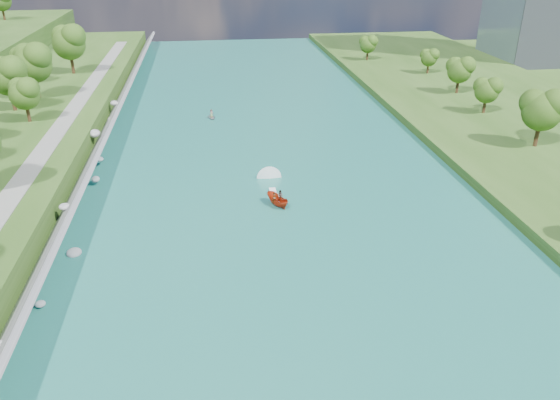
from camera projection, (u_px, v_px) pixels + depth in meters
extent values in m
plane|color=#2D5119|center=(294.00, 258.00, 59.58)|extent=(260.00, 260.00, 0.00)
cube|color=#1B6964|center=(272.00, 183.00, 77.39)|extent=(55.00, 240.00, 0.10)
cube|color=slate|center=(82.00, 182.00, 73.50)|extent=(3.54, 236.00, 4.05)
ellipsoid|color=gray|center=(40.00, 304.00, 51.34)|extent=(1.00, 0.97, 0.62)
ellipsoid|color=gray|center=(74.00, 253.00, 60.15)|extent=(1.68, 1.84, 0.97)
ellipsoid|color=gray|center=(65.00, 207.00, 65.35)|extent=(1.33, 1.38, 0.78)
ellipsoid|color=gray|center=(95.00, 179.00, 76.59)|extent=(1.14, 1.45, 0.82)
ellipsoid|color=gray|center=(99.00, 159.00, 82.97)|extent=(1.29, 1.19, 0.76)
ellipsoid|color=gray|center=(94.00, 133.00, 88.81)|extent=(1.84, 2.39, 1.21)
ellipsoid|color=gray|center=(112.00, 119.00, 99.48)|extent=(1.53, 1.54, 0.91)
ellipsoid|color=gray|center=(114.00, 103.00, 105.89)|extent=(1.49, 1.44, 1.02)
cube|color=gray|center=(28.00, 173.00, 71.93)|extent=(3.00, 200.00, 0.10)
ellipsoid|color=#2A5115|center=(25.00, 96.00, 90.08)|extent=(5.30, 5.30, 8.84)
ellipsoid|color=#2A5115|center=(9.00, 79.00, 95.47)|extent=(6.85, 6.85, 11.42)
ellipsoid|color=#2A5115|center=(33.00, 65.00, 103.00)|extent=(7.40, 7.40, 12.34)
ellipsoid|color=#2A5115|center=(23.00, 62.00, 113.91)|extent=(5.45, 5.45, 9.08)
ellipsoid|color=#2A5115|center=(69.00, 45.00, 121.56)|extent=(7.69, 7.69, 12.81)
ellipsoid|color=#2A5115|center=(542.00, 113.00, 84.71)|extent=(6.53, 6.53, 10.89)
ellipsoid|color=#2A5115|center=(487.00, 92.00, 101.65)|extent=(4.80, 4.80, 8.01)
ellipsoid|color=#2A5115|center=(459.00, 72.00, 114.46)|extent=(5.45, 5.45, 9.09)
ellipsoid|color=#2A5115|center=(429.00, 59.00, 131.68)|extent=(4.21, 4.21, 7.02)
ellipsoid|color=#2A5115|center=(368.00, 45.00, 145.87)|extent=(4.64, 4.64, 7.73)
ellipsoid|color=#2A5115|center=(1.00, 2.00, 161.59)|extent=(6.31, 6.31, 10.51)
imported|color=#A9280D|center=(277.00, 200.00, 70.68)|extent=(3.22, 4.27, 1.56)
imported|color=#66605B|center=(274.00, 199.00, 70.10)|extent=(0.64, 0.47, 1.63)
imported|color=#66605B|center=(280.00, 196.00, 71.05)|extent=(0.90, 0.84, 1.49)
cube|color=white|center=(274.00, 195.00, 73.68)|extent=(0.90, 5.00, 0.06)
imported|color=gray|center=(212.00, 117.00, 104.84)|extent=(2.29, 2.84, 0.52)
imported|color=#66605B|center=(211.00, 113.00, 104.52)|extent=(0.83, 0.68, 1.47)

